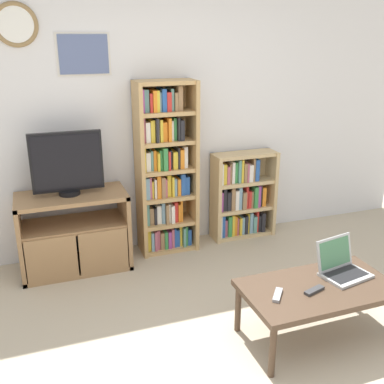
# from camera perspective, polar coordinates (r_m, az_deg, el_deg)

# --- Properties ---
(wall_back) EXTENTS (5.80, 0.09, 2.60)m
(wall_back) POSITION_cam_1_polar(r_m,az_deg,el_deg) (4.26, -5.68, 9.82)
(wall_back) COLOR silver
(wall_back) RESTS_ON ground_plane
(tv_stand) EXTENTS (0.94, 0.48, 0.70)m
(tv_stand) POSITION_cam_1_polar(r_m,az_deg,el_deg) (4.12, -14.69, -4.98)
(tv_stand) COLOR #9E754C
(tv_stand) RESTS_ON ground_plane
(television) EXTENTS (0.60, 0.18, 0.55)m
(television) POSITION_cam_1_polar(r_m,az_deg,el_deg) (3.94, -15.59, 3.45)
(television) COLOR black
(television) RESTS_ON tv_stand
(bookshelf_tall) EXTENTS (0.55, 0.30, 1.63)m
(bookshelf_tall) POSITION_cam_1_polar(r_m,az_deg,el_deg) (4.23, -3.52, 2.68)
(bookshelf_tall) COLOR tan
(bookshelf_tall) RESTS_ON ground_plane
(bookshelf_short) EXTENTS (0.66, 0.24, 0.89)m
(bookshelf_short) POSITION_cam_1_polar(r_m,az_deg,el_deg) (4.65, 6.21, -0.60)
(bookshelf_short) COLOR tan
(bookshelf_short) RESTS_ON ground_plane
(coffee_table) EXTENTS (1.04, 0.57, 0.40)m
(coffee_table) POSITION_cam_1_polar(r_m,az_deg,el_deg) (3.23, 15.76, -12.05)
(coffee_table) COLOR #4C3828
(coffee_table) RESTS_ON ground_plane
(laptop) EXTENTS (0.37, 0.32, 0.25)m
(laptop) POSITION_cam_1_polar(r_m,az_deg,el_deg) (3.38, 18.40, -8.88)
(laptop) COLOR #B7BABC
(laptop) RESTS_ON coffee_table
(remote_near_laptop) EXTENTS (0.17, 0.09, 0.02)m
(remote_near_laptop) POSITION_cam_1_polar(r_m,az_deg,el_deg) (3.13, 15.26, -11.95)
(remote_near_laptop) COLOR #38383A
(remote_near_laptop) RESTS_ON coffee_table
(remote_far_from_laptop) EXTENTS (0.13, 0.15, 0.02)m
(remote_far_from_laptop) POSITION_cam_1_polar(r_m,az_deg,el_deg) (3.03, 10.82, -12.72)
(remote_far_from_laptop) COLOR #99999E
(remote_far_from_laptop) RESTS_ON coffee_table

